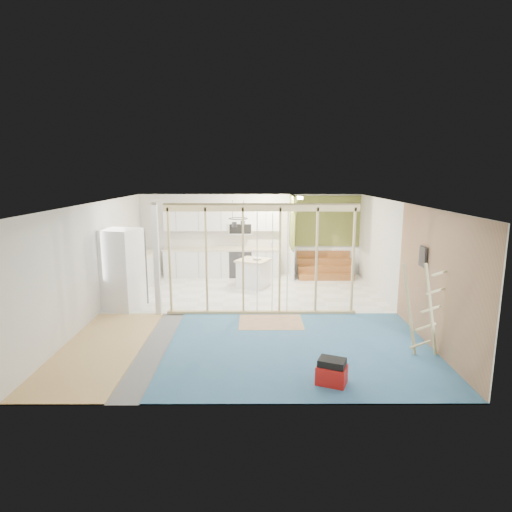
{
  "coord_description": "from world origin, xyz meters",
  "views": [
    {
      "loc": [
        0.15,
        -9.57,
        3.25
      ],
      "look_at": [
        0.18,
        0.6,
        1.27
      ],
      "focal_mm": 30.0,
      "sensor_mm": 36.0,
      "label": 1
    }
  ],
  "objects_px": {
    "fridge": "(121,269)",
    "toolbox": "(332,372)",
    "island": "(253,273)",
    "ladder": "(423,310)"
  },
  "relations": [
    {
      "from": "fridge",
      "to": "island",
      "type": "height_order",
      "value": "fridge"
    },
    {
      "from": "fridge",
      "to": "toolbox",
      "type": "distance_m",
      "value": 5.9
    },
    {
      "from": "island",
      "to": "toolbox",
      "type": "xyz_separation_m",
      "value": [
        1.23,
        -5.81,
        -0.21
      ]
    },
    {
      "from": "island",
      "to": "fridge",
      "type": "bearing_deg",
      "value": -123.58
    },
    {
      "from": "fridge",
      "to": "island",
      "type": "xyz_separation_m",
      "value": [
        3.17,
        1.96,
        -0.57
      ]
    },
    {
      "from": "fridge",
      "to": "ladder",
      "type": "relative_size",
      "value": 1.13
    },
    {
      "from": "island",
      "to": "toolbox",
      "type": "bearing_deg",
      "value": -53.35
    },
    {
      "from": "fridge",
      "to": "toolbox",
      "type": "relative_size",
      "value": 3.6
    },
    {
      "from": "island",
      "to": "ladder",
      "type": "xyz_separation_m",
      "value": [
        3.0,
        -4.79,
        0.47
      ]
    },
    {
      "from": "island",
      "to": "toolbox",
      "type": "relative_size",
      "value": 2.06
    }
  ]
}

